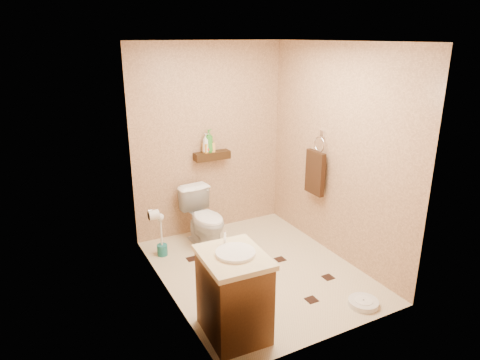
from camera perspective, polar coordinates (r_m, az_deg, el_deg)
ground at (r=4.81m, az=2.35°, el=-11.90°), size 2.50×2.50×0.00m
wall_back at (r=5.41m, az=-4.13°, el=5.30°), size 2.00×0.04×2.40m
wall_front at (r=3.37m, az=13.30°, el=-3.62°), size 2.00×0.04×2.40m
wall_left at (r=3.94m, az=-10.12°, el=-0.09°), size 0.04×2.50×2.40m
wall_right at (r=4.89m, az=12.77°, el=3.43°), size 0.04×2.50×2.40m
ceiling at (r=4.14m, az=2.81°, el=17.99°), size 2.00×2.50×0.02m
wall_shelf at (r=5.38m, az=-3.74°, el=3.26°), size 0.46×0.14×0.10m
floor_accents at (r=4.79m, az=2.95°, el=-12.06°), size 1.26×1.41×0.01m
toilet at (r=5.21m, az=-4.71°, el=-5.11°), size 0.46×0.72×0.70m
vanity at (r=3.72m, az=-0.84°, el=-14.88°), size 0.54×0.65×0.88m
bathroom_scale at (r=4.41m, az=16.12°, el=-15.45°), size 0.33×0.33×0.06m
toilet_brush at (r=5.10m, az=-10.40°, el=-7.98°), size 0.12×0.12×0.53m
towel_ring at (r=5.09m, az=10.02°, el=1.24°), size 0.12×0.30×0.76m
toilet_paper at (r=4.75m, az=-11.46°, el=-4.58°), size 0.12×0.11×0.12m
bottle_a at (r=5.31m, az=-4.55°, el=4.94°), size 0.13×0.13×0.24m
bottle_b at (r=5.32m, az=-4.51°, el=4.60°), size 0.10×0.10×0.18m
bottle_c at (r=5.33m, az=-4.30°, el=4.39°), size 0.13×0.13×0.13m
bottle_d at (r=5.32m, az=-4.17°, el=5.22°), size 0.15×0.15×0.29m
bottle_e at (r=5.34m, az=-3.88°, el=4.69°), size 0.08×0.08×0.18m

